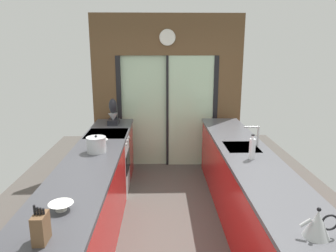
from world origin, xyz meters
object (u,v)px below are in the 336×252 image
at_px(stock_pot, 96,145).
at_px(kettle, 318,224).
at_px(mixing_bowl_near, 61,206).
at_px(soap_bottle, 252,148).
at_px(mixing_bowl_far, 101,142).
at_px(stand_mixer, 113,114).
at_px(knife_block, 41,228).
at_px(oven_range, 108,163).

xyz_separation_m(stock_pot, kettle, (1.78, -1.79, 0.00)).
bearing_deg(kettle, mixing_bowl_near, 167.57).
height_order(stock_pot, soap_bottle, soap_bottle).
xyz_separation_m(mixing_bowl_near, stock_pot, (0.00, 1.40, 0.06)).
distance_m(mixing_bowl_near, soap_bottle, 2.10).
height_order(mixing_bowl_far, soap_bottle, soap_bottle).
bearing_deg(stock_pot, mixing_bowl_far, 90.00).
distance_m(mixing_bowl_far, stand_mixer, 1.12).
height_order(knife_block, stand_mixer, stand_mixer).
relative_size(mixing_bowl_near, soap_bottle, 0.67).
distance_m(stock_pot, kettle, 2.53).
relative_size(oven_range, stock_pot, 3.95).
height_order(mixing_bowl_near, soap_bottle, soap_bottle).
relative_size(stand_mixer, stock_pot, 1.80).
height_order(mixing_bowl_near, stock_pot, stock_pot).
height_order(mixing_bowl_near, stand_mixer, stand_mixer).
height_order(oven_range, knife_block, knife_block).
relative_size(knife_block, kettle, 1.00).
bearing_deg(oven_range, mixing_bowl_near, -89.53).
bearing_deg(oven_range, soap_bottle, -32.55).
xyz_separation_m(mixing_bowl_near, soap_bottle, (1.78, 1.11, 0.09)).
height_order(mixing_bowl_far, knife_block, knife_block).
height_order(oven_range, mixing_bowl_far, mixing_bowl_far).
relative_size(oven_range, kettle, 3.56).
distance_m(mixing_bowl_near, mixing_bowl_far, 1.72).
xyz_separation_m(mixing_bowl_far, kettle, (1.78, -2.11, 0.06)).
bearing_deg(oven_range, mixing_bowl_far, -88.06).
xyz_separation_m(mixing_bowl_near, mixing_bowl_far, (0.00, 1.72, 0.00)).
xyz_separation_m(oven_range, stand_mixer, (0.02, 0.57, 0.63)).
xyz_separation_m(mixing_bowl_far, knife_block, (-0.00, -2.12, 0.07)).
xyz_separation_m(oven_range, soap_bottle, (1.80, -1.15, 0.59)).
distance_m(mixing_bowl_near, stock_pot, 1.40).
xyz_separation_m(mixing_bowl_near, knife_block, (-0.00, -0.41, 0.07)).
bearing_deg(soap_bottle, knife_block, -139.55).
bearing_deg(mixing_bowl_far, stand_mixer, 90.00).
xyz_separation_m(kettle, soap_bottle, (-0.00, 1.50, 0.03)).
relative_size(mixing_bowl_far, soap_bottle, 0.60).
distance_m(kettle, soap_bottle, 1.50).
relative_size(mixing_bowl_far, stand_mixer, 0.41).
height_order(oven_range, stock_pot, stock_pot).
bearing_deg(mixing_bowl_near, kettle, -12.43).
distance_m(stand_mixer, stock_pot, 1.43).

